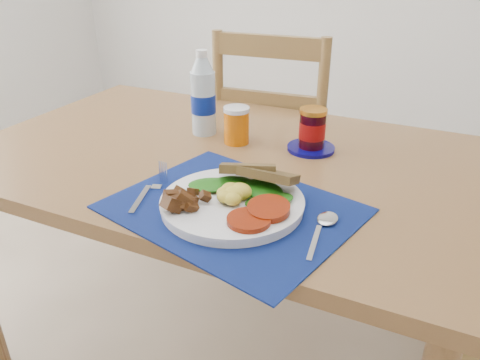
# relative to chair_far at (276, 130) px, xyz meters

# --- Properties ---
(table) EXTENTS (1.40, 0.90, 0.75)m
(table) POSITION_rel_chair_far_xyz_m (0.05, -0.59, 0.06)
(table) COLOR brown
(table) RESTS_ON ground
(chair_far) EXTENTS (0.49, 0.47, 1.22)m
(chair_far) POSITION_rel_chair_far_xyz_m (0.00, 0.00, 0.00)
(chair_far) COLOR brown
(chair_far) RESTS_ON ground
(placemat) EXTENTS (0.59, 0.51, 0.00)m
(placemat) POSITION_rel_chair_far_xyz_m (0.23, -0.86, 0.14)
(placemat) COLOR black
(placemat) RESTS_ON table
(breakfast_plate) EXTENTS (0.31, 0.31, 0.08)m
(breakfast_plate) POSITION_rel_chair_far_xyz_m (0.22, -0.86, 0.17)
(breakfast_plate) COLOR silver
(breakfast_plate) RESTS_ON placemat
(fork) EXTENTS (0.05, 0.18, 0.00)m
(fork) POSITION_rel_chair_far_xyz_m (0.02, -0.87, 0.15)
(fork) COLOR #B2B5BA
(fork) RESTS_ON placemat
(spoon) EXTENTS (0.04, 0.18, 0.01)m
(spoon) POSITION_rel_chair_far_xyz_m (0.43, -0.85, 0.15)
(spoon) COLOR #B2B5BA
(spoon) RESTS_ON placemat
(water_bottle) EXTENTS (0.07, 0.07, 0.25)m
(water_bottle) POSITION_rel_chair_far_xyz_m (-0.06, -0.48, 0.25)
(water_bottle) COLOR #ADBFCC
(water_bottle) RESTS_ON table
(juice_glass) EXTENTS (0.07, 0.07, 0.10)m
(juice_glass) POSITION_rel_chair_far_xyz_m (0.07, -0.50, 0.19)
(juice_glass) COLOR #CD5E05
(juice_glass) RESTS_ON table
(jam_on_saucer) EXTENTS (0.13, 0.13, 0.12)m
(jam_on_saucer) POSITION_rel_chair_far_xyz_m (0.28, -0.46, 0.20)
(jam_on_saucer) COLOR #07055A
(jam_on_saucer) RESTS_ON table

